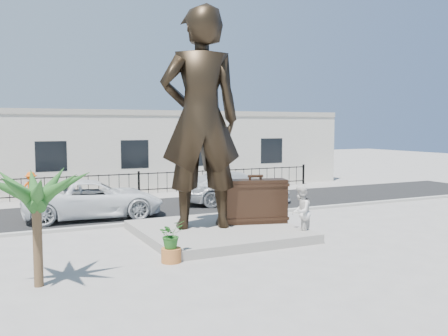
# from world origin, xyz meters

# --- Properties ---
(ground) EXTENTS (100.00, 100.00, 0.00)m
(ground) POSITION_xyz_m (0.00, 0.00, 0.00)
(ground) COLOR #9E9991
(ground) RESTS_ON ground
(street) EXTENTS (40.00, 7.00, 0.01)m
(street) POSITION_xyz_m (0.00, 8.00, 0.01)
(street) COLOR black
(street) RESTS_ON ground
(curb) EXTENTS (40.00, 0.25, 0.12)m
(curb) POSITION_xyz_m (0.00, 4.50, 0.06)
(curb) COLOR #A5A399
(curb) RESTS_ON ground
(far_sidewalk) EXTENTS (40.00, 2.50, 0.02)m
(far_sidewalk) POSITION_xyz_m (0.00, 12.00, 0.01)
(far_sidewalk) COLOR #9E9991
(far_sidewalk) RESTS_ON ground
(plinth) EXTENTS (5.20, 5.20, 0.30)m
(plinth) POSITION_xyz_m (-0.50, 1.50, 0.15)
(plinth) COLOR gray
(plinth) RESTS_ON ground
(fence) EXTENTS (22.00, 0.10, 1.20)m
(fence) POSITION_xyz_m (0.00, 12.80, 0.60)
(fence) COLOR black
(fence) RESTS_ON ground
(building) EXTENTS (28.00, 7.00, 4.40)m
(building) POSITION_xyz_m (0.00, 17.00, 2.20)
(building) COLOR silver
(building) RESTS_ON ground
(statue) EXTENTS (3.07, 2.37, 7.49)m
(statue) POSITION_xyz_m (-1.03, 1.72, 4.04)
(statue) COLOR black
(statue) RESTS_ON plinth
(suitcase) EXTENTS (2.35, 1.26, 1.58)m
(suitcase) POSITION_xyz_m (1.06, 1.59, 1.09)
(suitcase) COLOR #301F14
(suitcase) RESTS_ON plinth
(tourist) EXTENTS (1.12, 1.09, 1.81)m
(tourist) POSITION_xyz_m (1.83, -0.15, 0.91)
(tourist) COLOR silver
(tourist) RESTS_ON ground
(car_white) EXTENTS (5.84, 3.02, 1.57)m
(car_white) POSITION_xyz_m (-3.69, 6.70, 0.80)
(car_white) COLOR white
(car_white) RESTS_ON street
(car_silver) EXTENTS (5.71, 2.99, 1.58)m
(car_silver) POSITION_xyz_m (3.37, 7.58, 0.80)
(car_silver) COLOR silver
(car_silver) RESTS_ON street
(worker) EXTENTS (1.04, 0.64, 1.55)m
(worker) POSITION_xyz_m (-5.67, 11.80, 0.80)
(worker) COLOR #ED570C
(worker) RESTS_ON far_sidewalk
(palm_tree) EXTENTS (1.80, 1.80, 3.20)m
(palm_tree) POSITION_xyz_m (-6.65, -1.62, 0.00)
(palm_tree) COLOR #1F4A1B
(palm_tree) RESTS_ON ground
(planter) EXTENTS (0.56, 0.56, 0.40)m
(planter) POSITION_xyz_m (-3.11, -1.02, 0.20)
(planter) COLOR #AC632D
(planter) RESTS_ON ground
(shrub) EXTENTS (0.86, 0.80, 0.78)m
(shrub) POSITION_xyz_m (-3.11, -1.02, 0.79)
(shrub) COLOR #215B1D
(shrub) RESTS_ON planter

